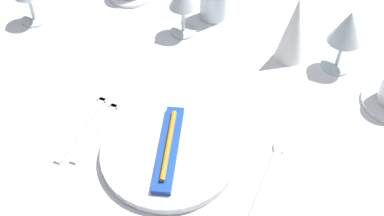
{
  "coord_description": "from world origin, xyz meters",
  "views": [
    {
      "loc": [
        0.27,
        -0.72,
        1.45
      ],
      "look_at": [
        0.03,
        -0.1,
        0.76
      ],
      "focal_mm": 42.23,
      "sensor_mm": 36.0,
      "label": 1
    }
  ],
  "objects": [
    {
      "name": "wine_glass_right",
      "position": [
        0.29,
        0.17,
        0.85
      ],
      "size": [
        0.08,
        0.08,
        0.15
      ],
      "color": "silver",
      "rests_on": "dining_table"
    },
    {
      "name": "dinner_knife",
      "position": [
        0.19,
        -0.21,
        0.74
      ],
      "size": [
        0.02,
        0.23,
        0.0
      ],
      "color": "beige",
      "rests_on": "dining_table"
    },
    {
      "name": "toothbrush_package",
      "position": [
        0.03,
        -0.22,
        0.77
      ],
      "size": [
        0.09,
        0.21,
        0.02
      ],
      "color": "blue",
      "rests_on": "dinner_plate"
    },
    {
      "name": "dinner_plate",
      "position": [
        0.03,
        -0.22,
        0.75
      ],
      "size": [
        0.27,
        0.27,
        0.02
      ],
      "primitive_type": "cylinder",
      "color": "white",
      "rests_on": "dining_table"
    },
    {
      "name": "dining_table",
      "position": [
        0.0,
        0.0,
        0.66
      ],
      "size": [
        1.8,
        1.11,
        0.74
      ],
      "color": "white",
      "rests_on": "ground"
    },
    {
      "name": "fork_inner",
      "position": [
        -0.17,
        -0.2,
        0.74
      ],
      "size": [
        0.02,
        0.22,
        0.0
      ],
      "color": "beige",
      "rests_on": "dining_table"
    },
    {
      "name": "spoon_soup",
      "position": [
        0.22,
        -0.18,
        0.74
      ],
      "size": [
        0.03,
        0.22,
        0.01
      ],
      "color": "beige",
      "rests_on": "dining_table"
    },
    {
      "name": "fork_outer",
      "position": [
        -0.14,
        -0.2,
        0.74
      ],
      "size": [
        0.02,
        0.2,
        0.0
      ],
      "color": "beige",
      "rests_on": "dining_table"
    },
    {
      "name": "napkin_folded",
      "position": [
        0.17,
        0.16,
        0.82
      ],
      "size": [
        0.07,
        0.07,
        0.17
      ],
      "primitive_type": "cone",
      "color": "white",
      "rests_on": "dining_table"
    }
  ]
}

